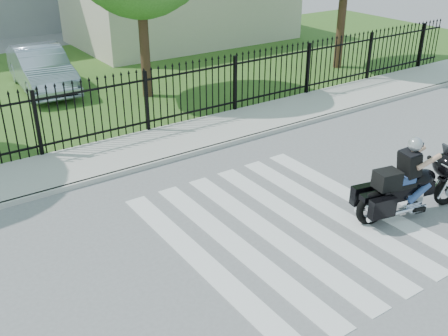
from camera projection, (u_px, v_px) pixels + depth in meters
ground at (287, 227)px, 10.40m from camera, size 120.00×120.00×0.00m
crosswalk at (287, 227)px, 10.40m from camera, size 5.00×5.50×0.01m
sidewalk at (166, 143)px, 14.08m from camera, size 40.00×2.00×0.12m
curb at (184, 155)px, 13.34m from camera, size 40.00×0.12×0.12m
grass_strip at (74, 82)px, 19.29m from camera, size 40.00×12.00×0.02m
iron_fence at (147, 103)px, 14.46m from camera, size 26.00×0.04×1.80m
building_low at (182, 3)px, 25.05m from camera, size 10.00×6.00×3.50m
motorcycle_rider at (411, 183)px, 10.57m from camera, size 2.63×1.22×1.76m
parked_car at (42, 69)px, 18.15m from camera, size 1.89×4.61×1.49m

